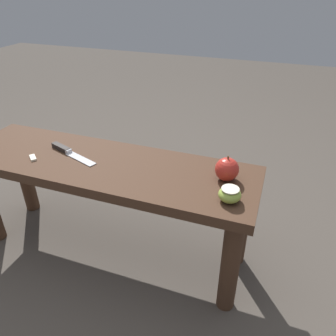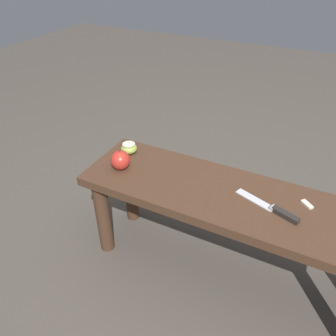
# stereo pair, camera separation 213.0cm
# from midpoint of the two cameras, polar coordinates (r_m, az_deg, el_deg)

# --- Properties ---
(ground_plane) EXTENTS (8.00, 8.00, 0.00)m
(ground_plane) POSITION_cam_midpoint_polar(r_m,az_deg,el_deg) (1.21, 16.35, -57.31)
(ground_plane) COLOR #4C443D
(wooden_bench) EXTENTS (1.22, 0.37, 0.46)m
(wooden_bench) POSITION_cam_midpoint_polar(r_m,az_deg,el_deg) (0.84, 24.00, -57.73)
(wooden_bench) COLOR #472D1E
(wooden_bench) RESTS_ON ground_plane
(knife) EXTENTS (0.25, 0.11, 0.02)m
(knife) POSITION_cam_midpoint_polar(r_m,az_deg,el_deg) (0.82, 50.45, -57.93)
(knife) COLOR silver
(knife) RESTS_ON wooden_bench
(apple_whole) EXTENTS (0.09, 0.09, 0.10)m
(apple_whole) POSITION_cam_midpoint_polar(r_m,az_deg,el_deg) (0.75, -28.69, -42.52)
(apple_whole) COLOR red
(apple_whole) RESTS_ON wooden_bench
(apple_cut) EXTENTS (0.07, 0.07, 0.05)m
(apple_cut) POSITION_cam_midpoint_polar(r_m,az_deg,el_deg) (0.78, -21.98, -34.82)
(apple_cut) COLOR #9EB747
(apple_cut) RESTS_ON wooden_bench
(apple_slice_near_knife) EXTENTS (0.05, 0.05, 0.01)m
(apple_slice_near_knife) POSITION_cam_midpoint_polar(r_m,az_deg,el_deg) (0.87, 56.30, -50.51)
(apple_slice_near_knife) COLOR silver
(apple_slice_near_knife) RESTS_ON wooden_bench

